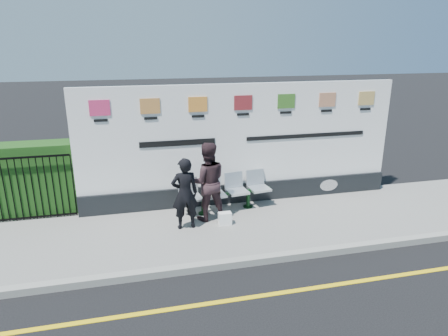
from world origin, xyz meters
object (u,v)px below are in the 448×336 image
Objects in this scene: woman_left at (185,194)px; bench at (226,201)px; woman_right at (207,182)px; billboard at (242,152)px.

bench is at bearing -149.46° from woman_left.
woman_left is (-1.09, -0.71, 0.57)m from bench.
woman_right reaches higher than bench.
woman_left is (-1.62, -1.23, -0.49)m from billboard.
woman_left is at bearing -142.66° from billboard.
bench is (-0.53, -0.53, -1.06)m from billboard.
billboard reaches higher than woman_right.
billboard is 4.97× the size of woman_left.
billboard is 3.57× the size of bench.
woman_right is (-0.53, -0.37, 0.68)m from bench.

